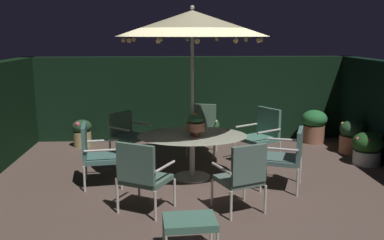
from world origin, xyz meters
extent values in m
cube|color=brown|center=(0.00, 0.00, -0.01)|extent=(7.56, 6.68, 0.02)
cube|color=black|center=(0.00, 3.19, 0.95)|extent=(7.56, 0.30, 1.91)
cylinder|color=silver|center=(-0.12, 0.37, 0.01)|extent=(0.62, 0.62, 0.03)
cylinder|color=silver|center=(-0.12, 0.37, 0.36)|extent=(0.09, 0.09, 0.73)
ellipsoid|color=#B1B29A|center=(-0.12, 0.37, 0.74)|extent=(1.84, 1.39, 0.03)
cylinder|color=beige|center=(-0.12, 0.37, 1.26)|extent=(0.06, 0.06, 2.51)
cone|color=beige|center=(-0.12, 0.37, 2.57)|extent=(2.46, 2.46, 0.41)
sphere|color=beige|center=(-0.12, 0.37, 2.82)|extent=(0.07, 0.07, 0.07)
sphere|color=#F9DB8C|center=(0.97, 0.32, 2.31)|extent=(0.07, 0.07, 0.07)
sphere|color=#F9DB8C|center=(0.84, 0.90, 2.31)|extent=(0.07, 0.07, 0.07)
sphere|color=#F9DB8C|center=(0.38, 1.35, 2.31)|extent=(0.07, 0.07, 0.07)
sphere|color=#F9DB8C|center=(-0.15, 1.47, 2.31)|extent=(0.07, 0.07, 0.07)
sphere|color=#F9DB8C|center=(-0.63, 1.35, 2.31)|extent=(0.07, 0.07, 0.07)
sphere|color=#F9DB8C|center=(-1.10, 0.89, 2.31)|extent=(0.07, 0.07, 0.07)
sphere|color=#F9DB8C|center=(-1.22, 0.39, 2.31)|extent=(0.07, 0.07, 0.07)
sphere|color=#F9DB8C|center=(-1.08, -0.16, 2.31)|extent=(0.07, 0.07, 0.07)
sphere|color=#F9DB8C|center=(-0.65, -0.59, 2.31)|extent=(0.07, 0.07, 0.07)
sphere|color=#F9DB8C|center=(-0.12, -0.73, 2.31)|extent=(0.07, 0.07, 0.07)
sphere|color=#F9DB8C|center=(0.42, -0.58, 2.31)|extent=(0.07, 0.07, 0.07)
sphere|color=#F9DB8C|center=(0.84, -0.16, 2.31)|extent=(0.07, 0.07, 0.07)
cylinder|color=#A4634C|center=(-0.07, 0.27, 0.80)|extent=(0.14, 0.14, 0.09)
cylinder|color=#AA644C|center=(-0.07, 0.27, 0.91)|extent=(0.31, 0.31, 0.13)
ellipsoid|color=#2E643D|center=(-0.07, 0.27, 1.04)|extent=(0.26, 0.26, 0.16)
sphere|color=orange|center=(-0.07, 0.27, 1.10)|extent=(0.09, 0.09, 0.09)
cylinder|color=beige|center=(0.38, 1.51, 0.21)|extent=(0.04, 0.04, 0.41)
cylinder|color=beige|center=(-0.16, 1.61, 0.21)|extent=(0.04, 0.04, 0.41)
cylinder|color=beige|center=(0.48, 2.05, 0.21)|extent=(0.04, 0.04, 0.41)
cylinder|color=beige|center=(-0.06, 2.15, 0.21)|extent=(0.04, 0.04, 0.41)
cube|color=#54765D|center=(0.16, 1.83, 0.45)|extent=(0.63, 0.63, 0.07)
cube|color=#54765D|center=(0.21, 2.09, 0.74)|extent=(0.53, 0.16, 0.51)
cylinder|color=beige|center=(0.43, 1.78, 0.65)|extent=(0.13, 0.52, 0.04)
cylinder|color=beige|center=(-0.11, 1.88, 0.65)|extent=(0.13, 0.52, 0.04)
cylinder|color=beige|center=(-0.84, 1.38, 0.22)|extent=(0.04, 0.04, 0.45)
cylinder|color=beige|center=(-1.21, 0.96, 0.22)|extent=(0.04, 0.04, 0.45)
cylinder|color=beige|center=(-1.26, 1.75, 0.22)|extent=(0.04, 0.04, 0.45)
cylinder|color=beige|center=(-1.63, 1.33, 0.22)|extent=(0.04, 0.04, 0.45)
cube|color=#4F775F|center=(-1.24, 1.36, 0.48)|extent=(0.77, 0.77, 0.07)
cube|color=#4F775F|center=(-1.43, 1.53, 0.73)|extent=(0.40, 0.44, 0.42)
cylinder|color=beige|center=(-1.05, 1.57, 0.71)|extent=(0.42, 0.38, 0.04)
cylinder|color=beige|center=(-1.42, 1.15, 0.71)|extent=(0.42, 0.38, 0.04)
cylinder|color=beige|center=(-1.36, 0.51, 0.20)|extent=(0.04, 0.04, 0.41)
cylinder|color=beige|center=(-1.27, -0.11, 0.20)|extent=(0.04, 0.04, 0.41)
cylinder|color=beige|center=(-1.92, 0.43, 0.20)|extent=(0.04, 0.04, 0.41)
cylinder|color=beige|center=(-1.83, -0.19, 0.20)|extent=(0.04, 0.04, 0.41)
cube|color=#436B63|center=(-1.59, 0.16, 0.44)|extent=(0.63, 0.68, 0.07)
cube|color=#436B63|center=(-1.86, 0.12, 0.74)|extent=(0.14, 0.59, 0.52)
cylinder|color=beige|center=(-1.64, 0.47, 0.65)|extent=(0.54, 0.11, 0.04)
cylinder|color=beige|center=(-1.55, -0.15, 0.65)|extent=(0.54, 0.11, 0.04)
cylinder|color=beige|center=(-0.96, -0.55, 0.20)|extent=(0.04, 0.04, 0.41)
cylinder|color=beige|center=(-0.44, -0.83, 0.20)|extent=(0.04, 0.04, 0.41)
cylinder|color=beige|center=(-1.22, -1.02, 0.20)|extent=(0.04, 0.04, 0.41)
cylinder|color=beige|center=(-0.70, -1.31, 0.20)|extent=(0.04, 0.04, 0.41)
cube|color=#4D6F5E|center=(-0.83, -0.93, 0.44)|extent=(0.76, 0.74, 0.07)
cube|color=#4D6F5E|center=(-0.96, -1.16, 0.74)|extent=(0.53, 0.32, 0.53)
cylinder|color=beige|center=(-1.09, -0.79, 0.67)|extent=(0.28, 0.47, 0.04)
cylinder|color=beige|center=(-0.57, -1.07, 0.67)|extent=(0.28, 0.47, 0.04)
cylinder|color=beige|center=(0.08, -0.86, 0.20)|extent=(0.04, 0.04, 0.40)
cylinder|color=beige|center=(0.58, -0.65, 0.20)|extent=(0.04, 0.04, 0.40)
cylinder|color=beige|center=(0.28, -1.35, 0.20)|extent=(0.04, 0.04, 0.40)
cylinder|color=beige|center=(0.78, -1.14, 0.20)|extent=(0.04, 0.04, 0.40)
cube|color=#546B61|center=(0.43, -1.00, 0.44)|extent=(0.68, 0.68, 0.07)
cube|color=#546B61|center=(0.53, -1.23, 0.73)|extent=(0.50, 0.25, 0.52)
cylinder|color=beige|center=(0.18, -1.10, 0.64)|extent=(0.22, 0.49, 0.04)
cylinder|color=beige|center=(0.68, -0.90, 0.64)|extent=(0.22, 0.49, 0.04)
cylinder|color=silver|center=(0.89, -0.35, 0.21)|extent=(0.04, 0.04, 0.43)
cylinder|color=silver|center=(1.11, 0.23, 0.21)|extent=(0.04, 0.04, 0.43)
cylinder|color=silver|center=(1.41, -0.55, 0.21)|extent=(0.04, 0.04, 0.43)
cylinder|color=silver|center=(1.63, 0.03, 0.21)|extent=(0.04, 0.04, 0.43)
cube|color=#4C6C64|center=(1.26, -0.16, 0.46)|extent=(0.72, 0.75, 0.07)
cube|color=#4C6C64|center=(1.51, -0.25, 0.73)|extent=(0.27, 0.57, 0.47)
cylinder|color=silver|center=(1.15, -0.45, 0.71)|extent=(0.51, 0.22, 0.04)
cylinder|color=silver|center=(1.37, 0.13, 0.71)|extent=(0.51, 0.22, 0.04)
cylinder|color=silver|center=(1.05, 0.73, 0.22)|extent=(0.04, 0.04, 0.44)
cylinder|color=silver|center=(0.74, 1.25, 0.22)|extent=(0.04, 0.04, 0.44)
cylinder|color=silver|center=(1.55, 1.04, 0.22)|extent=(0.04, 0.04, 0.44)
cylinder|color=silver|center=(1.24, 1.55, 0.22)|extent=(0.04, 0.04, 0.44)
cube|color=#4B7F6C|center=(1.14, 1.14, 0.47)|extent=(0.80, 0.80, 0.07)
cube|color=#4B7F6C|center=(1.39, 1.29, 0.77)|extent=(0.35, 0.52, 0.53)
cylinder|color=silver|center=(1.30, 0.88, 0.68)|extent=(0.50, 0.32, 0.04)
cylinder|color=silver|center=(0.99, 1.40, 0.68)|extent=(0.50, 0.32, 0.04)
cylinder|color=beige|center=(-0.59, -1.98, 0.17)|extent=(0.03, 0.03, 0.34)
cylinder|color=beige|center=(-0.04, -1.95, 0.17)|extent=(0.03, 0.03, 0.34)
cube|color=#477562|center=(-0.30, -2.17, 0.38)|extent=(0.61, 0.48, 0.08)
cylinder|color=#9E6349|center=(2.75, 2.62, 0.20)|extent=(0.47, 0.47, 0.39)
ellipsoid|color=#297339|center=(2.75, 2.62, 0.55)|extent=(0.56, 0.56, 0.39)
sphere|color=red|center=(2.94, 2.57, 0.57)|extent=(0.11, 0.11, 0.11)
sphere|color=red|center=(2.75, 2.80, 0.62)|extent=(0.09, 0.09, 0.09)
sphere|color=#DB383C|center=(2.57, 2.58, 0.61)|extent=(0.07, 0.07, 0.07)
sphere|color=red|center=(2.78, 2.44, 0.56)|extent=(0.07, 0.07, 0.07)
cylinder|color=beige|center=(0.38, 2.73, 0.13)|extent=(0.40, 0.40, 0.27)
ellipsoid|color=#254D26|center=(0.38, 2.73, 0.40)|extent=(0.49, 0.49, 0.35)
sphere|color=silver|center=(0.55, 2.73, 0.48)|extent=(0.10, 0.10, 0.10)
sphere|color=silver|center=(0.46, 2.85, 0.52)|extent=(0.09, 0.09, 0.09)
sphere|color=silver|center=(0.24, 2.79, 0.48)|extent=(0.07, 0.07, 0.07)
sphere|color=beige|center=(0.27, 2.60, 0.49)|extent=(0.10, 0.10, 0.10)
sphere|color=beige|center=(0.42, 2.56, 0.47)|extent=(0.10, 0.10, 0.10)
cylinder|color=beige|center=(3.19, 0.95, 0.13)|extent=(0.50, 0.50, 0.26)
ellipsoid|color=#214E1E|center=(3.19, 0.95, 0.42)|extent=(0.56, 0.56, 0.39)
sphere|color=#DC506B|center=(3.38, 0.90, 0.55)|extent=(0.06, 0.06, 0.06)
sphere|color=#DF4878|center=(3.30, 1.08, 0.49)|extent=(0.09, 0.09, 0.09)
sphere|color=#DA496F|center=(3.13, 1.15, 0.42)|extent=(0.07, 0.07, 0.07)
sphere|color=#D45764|center=(2.98, 0.91, 0.50)|extent=(0.09, 0.09, 0.09)
sphere|color=#D8427E|center=(3.12, 0.76, 0.49)|extent=(0.10, 0.10, 0.10)
sphere|color=#E7546F|center=(3.29, 0.86, 0.43)|extent=(0.09, 0.09, 0.09)
cylinder|color=tan|center=(-2.39, 2.58, 0.16)|extent=(0.38, 0.38, 0.33)
ellipsoid|color=#234529|center=(-2.39, 2.58, 0.44)|extent=(0.42, 0.42, 0.29)
sphere|color=#D35971|center=(-2.26, 2.61, 0.48)|extent=(0.08, 0.08, 0.08)
sphere|color=#E05F75|center=(-2.45, 2.67, 0.49)|extent=(0.06, 0.06, 0.06)
sphere|color=#DF5365|center=(-2.45, 2.43, 0.52)|extent=(0.11, 0.11, 0.11)
cylinder|color=#B06E4F|center=(3.23, 1.72, 0.18)|extent=(0.49, 0.49, 0.37)
ellipsoid|color=#274B2B|center=(3.23, 1.72, 0.51)|extent=(0.51, 0.51, 0.36)
sphere|color=#DDD24A|center=(3.36, 1.74, 0.61)|extent=(0.08, 0.08, 0.08)
sphere|color=#E6CC4A|center=(3.31, 1.88, 0.57)|extent=(0.07, 0.07, 0.07)
sphere|color=yellow|center=(3.07, 1.84, 0.59)|extent=(0.08, 0.08, 0.08)
sphere|color=#DBC352|center=(3.07, 1.65, 0.57)|extent=(0.08, 0.08, 0.08)
sphere|color=#F4CE57|center=(3.27, 1.58, 0.56)|extent=(0.11, 0.11, 0.11)
camera|label=1|loc=(-0.53, -6.51, 2.40)|focal=39.71mm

